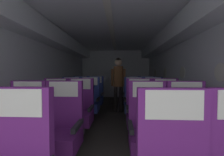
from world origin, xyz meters
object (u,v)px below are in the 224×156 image
Objects in this scene: seat_c_left_window at (54,110)px; seat_c_left_aisle at (80,111)px; flight_attendant at (118,79)px; seat_e_right_aisle at (147,96)px; seat_c_right_aisle at (167,112)px; seat_e_left_window at (80,96)px; seat_b_left_window at (24,128)px; seat_c_right_window at (140,112)px; seat_d_left_aisle at (89,101)px; seat_d_right_aisle at (154,102)px; seat_d_left_window at (70,101)px; seat_d_right_window at (134,102)px; seat_e_right_window at (131,96)px; seat_e_left_aisle at (95,96)px; seat_b_left_aisle at (61,129)px; seat_b_right_aisle at (189,131)px; seat_b_right_window at (149,130)px.

seat_c_left_window is 0.49m from seat_c_left_aisle.
seat_e_right_aisle is at bearing -173.57° from flight_attendant.
seat_c_left_window is at bearing -139.61° from seat_e_right_aisle.
seat_e_left_window is at bearing 139.20° from seat_c_right_aisle.
seat_b_left_window is 1.00× the size of seat_c_right_window.
seat_e_left_window is (-1.60, 1.79, 0.00)m from seat_c_right_window.
seat_e_right_aisle is at bearing 40.39° from seat_c_left_window.
seat_d_left_aisle and seat_d_right_aisle have the same top height.
seat_d_left_window is (-2.10, 0.92, 0.00)m from seat_c_right_aisle.
seat_b_left_window is at bearing -131.48° from seat_d_right_window.
seat_e_right_window is at bearing 105.21° from seat_c_right_aisle.
seat_e_left_aisle is at bearing -179.77° from seat_e_right_window.
seat_b_left_aisle is 2.90m from seat_e_right_window.
seat_b_right_aisle and seat_e_right_window have the same top height.
seat_d_right_aisle is at bearing -91.10° from seat_e_right_aisle.
seat_c_left_window is at bearing 119.20° from seat_b_left_aisle.
seat_c_left_aisle is (-1.61, 0.88, 0.00)m from seat_b_right_aisle.
seat_b_right_aisle is at bearing -89.49° from seat_d_right_aisle.
seat_e_left_aisle is at bearing -1.12° from seat_e_left_window.
seat_e_left_window is at bearing 89.31° from seat_d_left_window.
seat_e_left_window is (0.01, 1.79, 0.00)m from seat_c_left_window.
seat_c_left_window is 2.40m from seat_e_right_window.
seat_d_left_window and seat_e_right_window have the same top height.
seat_c_right_aisle is 1.80m from seat_e_right_aisle.
seat_b_right_aisle is at bearing 104.95° from flight_attendant.
seat_b_right_aisle is at bearing -40.36° from seat_d_left_window.
seat_d_left_window is (-2.10, 1.78, 0.00)m from seat_b_right_aisle.
seat_c_left_aisle and seat_e_right_aisle have the same top height.
seat_c_left_window is (-1.60, 0.88, 0.00)m from seat_b_right_window.
seat_c_left_aisle is at bearing 60.97° from flight_attendant.
seat_c_right_aisle is 1.00× the size of seat_d_left_aisle.
seat_e_right_aisle is at bearing -0.23° from seat_e_right_window.
seat_d_right_window is (0.00, 1.79, 0.00)m from seat_b_right_window.
seat_d_left_window is at bearing 131.86° from seat_b_right_window.
seat_c_left_aisle is (0.49, 0.01, 0.00)m from seat_c_left_window.
seat_b_right_aisle is at bearing -79.65° from seat_e_right_window.
seat_e_right_aisle is (-0.00, 1.80, 0.00)m from seat_c_right_aisle.
seat_b_right_aisle is 1.00× the size of seat_d_right_aisle.
seat_c_right_window is 2.40m from seat_e_left_window.
seat_b_left_window is at bearing -104.97° from seat_d_left_aisle.
seat_b_left_aisle is 1.11m from seat_b_right_window.
flight_attendant is (-0.40, 2.49, 0.55)m from seat_b_right_window.
seat_e_right_window is (1.12, 0.00, 0.00)m from seat_e_left_aisle.
seat_c_right_window is 1.00× the size of seat_e_right_aisle.
seat_b_right_window and seat_e_right_window have the same top height.
seat_e_right_aisle is (1.60, 2.67, 0.00)m from seat_b_left_aisle.
seat_c_right_aisle is at bearing -0.30° from seat_c_left_window.
seat_b_left_window and seat_e_right_window have the same top height.
seat_b_left_window is 1.80m from seat_d_left_window.
seat_b_right_window is at bearing -28.75° from seat_c_left_window.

